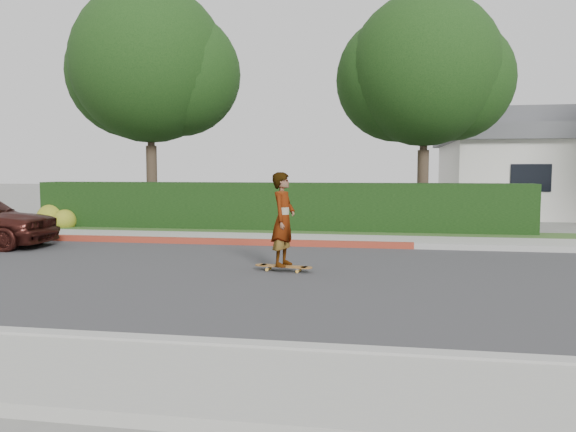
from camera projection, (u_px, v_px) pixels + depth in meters
The scene contains 15 objects.
ground at pixel (366, 281), 9.54m from camera, with size 120.00×120.00×0.00m, color slate.
road at pixel (366, 281), 9.54m from camera, with size 60.00×8.00×0.01m, color #2D2D30.
curb_near at pixel (353, 355), 5.50m from camera, with size 60.00×0.20×0.15m, color #9E9E99.
sidewalk_near at pixel (346, 392), 4.62m from camera, with size 60.00×1.60×0.12m, color gray.
curb_far at pixel (372, 245), 13.56m from camera, with size 60.00×0.20×0.15m, color #9E9E99.
curb_red_section at pixel (175, 241), 14.40m from camera, with size 12.00×0.21×0.15m, color maroon.
sidewalk_far at pixel (372, 241), 14.44m from camera, with size 60.00×1.60×0.12m, color gray.
planting_strip at pixel (374, 234), 16.02m from camera, with size 60.00×1.60×0.10m, color #2D4C1E.
hedge at pixel (275, 207), 17.05m from camera, with size 15.00×1.00×1.50m, color black.
flowering_shrub at pixel (56, 219), 17.81m from camera, with size 1.40×1.00×0.90m.
tree_left at pixel (152, 70), 18.91m from camera, with size 5.99×5.21×8.00m.
tree_center at pixel (424, 75), 17.91m from camera, with size 5.66×4.84×7.44m.
house at pixel (569, 165), 23.73m from camera, with size 10.60×8.60×4.30m.
skateboard at pixel (283, 267), 10.40m from camera, with size 1.13×0.39×0.10m.
skateboarder at pixel (283, 219), 10.33m from camera, with size 0.63×0.41×1.73m, color white.
Camera 1 is at (0.28, -9.50, 1.89)m, focal length 35.00 mm.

